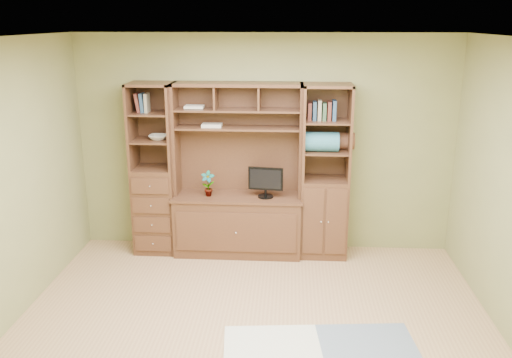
# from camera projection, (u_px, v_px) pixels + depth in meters

# --- Properties ---
(room) EXTENTS (4.60, 4.10, 2.64)m
(room) POSITION_uv_depth(u_px,v_px,m) (253.00, 197.00, 4.58)
(room) COLOR tan
(room) RESTS_ON ground
(center_hutch) EXTENTS (1.54, 0.53, 2.05)m
(center_hutch) POSITION_uv_depth(u_px,v_px,m) (237.00, 172.00, 6.34)
(center_hutch) COLOR #4A2A1A
(center_hutch) RESTS_ON ground
(left_tower) EXTENTS (0.50, 0.45, 2.05)m
(left_tower) POSITION_uv_depth(u_px,v_px,m) (154.00, 169.00, 6.44)
(left_tower) COLOR #4A2A1A
(left_tower) RESTS_ON ground
(right_tower) EXTENTS (0.55, 0.45, 2.05)m
(right_tower) POSITION_uv_depth(u_px,v_px,m) (325.00, 172.00, 6.31)
(right_tower) COLOR #4A2A1A
(right_tower) RESTS_ON ground
(monitor) EXTENTS (0.43, 0.24, 0.50)m
(monitor) POSITION_uv_depth(u_px,v_px,m) (266.00, 177.00, 6.30)
(monitor) COLOR black
(monitor) RESTS_ON center_hutch
(orchid) EXTENTS (0.16, 0.11, 0.31)m
(orchid) POSITION_uv_depth(u_px,v_px,m) (208.00, 184.00, 6.37)
(orchid) COLOR #9A4534
(orchid) RESTS_ON center_hutch
(magazines) EXTENTS (0.23, 0.17, 0.04)m
(magazines) POSITION_uv_depth(u_px,v_px,m) (212.00, 125.00, 6.29)
(magazines) COLOR beige
(magazines) RESTS_ON center_hutch
(bowl) EXTENTS (0.23, 0.23, 0.06)m
(bowl) POSITION_uv_depth(u_px,v_px,m) (159.00, 137.00, 6.32)
(bowl) COLOR beige
(bowl) RESTS_ON left_tower
(blanket_teal) EXTENTS (0.39, 0.22, 0.22)m
(blanket_teal) POSITION_uv_depth(u_px,v_px,m) (322.00, 142.00, 6.16)
(blanket_teal) COLOR #316E81
(blanket_teal) RESTS_ON right_tower
(blanket_red) EXTENTS (0.35, 0.19, 0.19)m
(blanket_red) POSITION_uv_depth(u_px,v_px,m) (339.00, 141.00, 6.28)
(blanket_red) COLOR brown
(blanket_red) RESTS_ON right_tower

